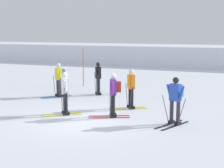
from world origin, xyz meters
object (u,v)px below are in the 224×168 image
Objects in this scene: skier_black at (98,77)px; skier_purple at (114,93)px; skier_yellow at (59,78)px; skier_orange at (131,88)px; skier_white at (65,92)px; trail_marker_pole at (83,67)px; skier_blue at (176,98)px.

skier_purple is (2.37, -3.92, 0.04)m from skier_black.
skier_yellow and skier_purple have the same top height.
skier_orange is at bearing -42.55° from skier_black.
skier_white is at bearing -56.43° from skier_yellow.
skier_yellow is at bearing 163.87° from skier_orange.
skier_yellow is (-2.10, 3.16, 0.04)m from skier_white.
skier_purple is 7.68m from trail_marker_pole.
skier_blue is 2.43m from skier_purple.
skier_blue is 6.31m from skier_black.
skier_blue is 0.76× the size of trail_marker_pole.
skier_purple is at bearing -96.41° from skier_orange.
skier_orange is at bearing -46.03° from trail_marker_pole.
skier_white is at bearing -137.12° from skier_orange.
skier_black is at bearing 34.23° from skier_yellow.
skier_white is 4.31m from skier_black.
trail_marker_pole is (-6.80, 6.50, 0.17)m from skier_blue.
trail_marker_pole reaches higher than skier_orange.
skier_purple is 0.76× the size of trail_marker_pole.
skier_yellow is 0.76× the size of trail_marker_pole.
skier_white is 3.80m from skier_yellow.
skier_blue is (4.34, 0.17, 0.04)m from skier_white.
skier_white is at bearing -177.69° from skier_blue.
skier_purple is at bearing -58.88° from skier_black.
skier_orange and skier_black have the same top height.
trail_marker_pole is at bearing 95.82° from skier_yellow.
skier_white is at bearing -69.79° from trail_marker_pole.
skier_white is 7.11m from trail_marker_pole.
skier_blue is (2.24, -1.77, 0.04)m from skier_orange.
skier_orange is 1.00× the size of skier_black.
skier_yellow is at bearing 155.11° from skier_blue.
skier_purple is at bearing 10.71° from skier_white.
skier_yellow is 1.00× the size of skier_purple.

